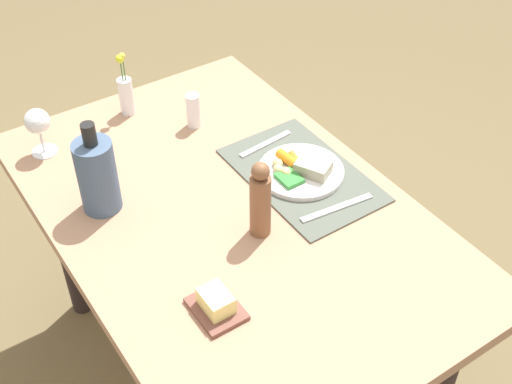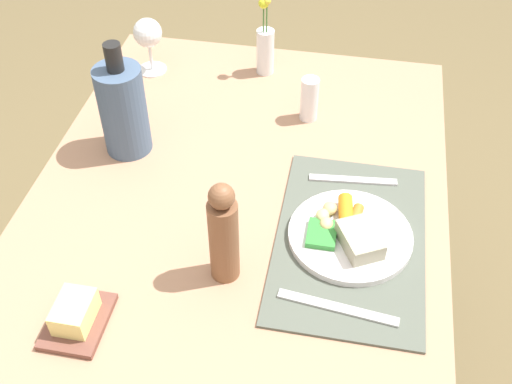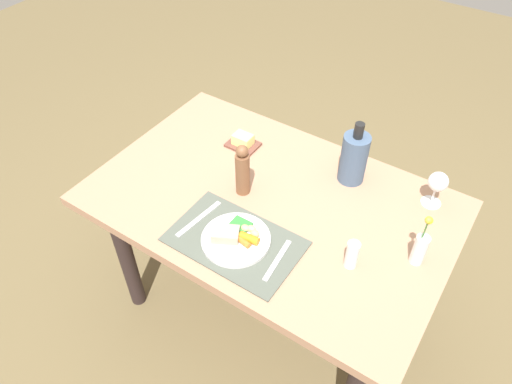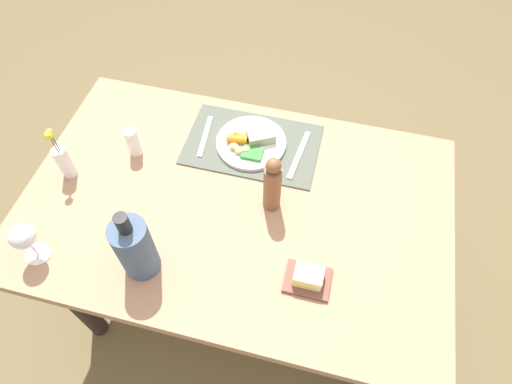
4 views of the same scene
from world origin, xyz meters
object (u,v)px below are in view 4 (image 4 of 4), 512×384
object	(u,v)px
flower_vase	(63,160)
cooler_bottle	(135,248)
butter_dish	(308,278)
dining_table	(236,219)
fork	(299,155)
wine_glass	(23,237)
pepper_mill	(272,185)
salt_shaker	(133,142)
dinner_plate	(251,142)
knife	(205,136)

from	to	relation	value
flower_vase	cooler_bottle	bearing A→B (deg)	145.30
cooler_bottle	butter_dish	size ratio (longest dim) A/B	2.05
dining_table	fork	world-z (taller)	fork
wine_glass	pepper_mill	size ratio (longest dim) A/B	0.66
dining_table	salt_shaker	distance (m)	0.43
wine_glass	butter_dish	xyz separation A→B (m)	(-0.78, -0.11, -0.08)
flower_vase	butter_dish	world-z (taller)	flower_vase
cooler_bottle	salt_shaker	xyz separation A→B (m)	(0.18, -0.38, -0.05)
flower_vase	salt_shaker	size ratio (longest dim) A/B	1.95
fork	cooler_bottle	distance (m)	0.63
dinner_plate	wine_glass	size ratio (longest dim) A/B	1.64
dining_table	wine_glass	xyz separation A→B (m)	(0.51, 0.32, 0.21)
dining_table	wine_glass	distance (m)	0.64
knife	salt_shaker	xyz separation A→B (m)	(0.21, 0.12, 0.05)
cooler_bottle	salt_shaker	size ratio (longest dim) A/B	2.44
dining_table	butter_dish	world-z (taller)	butter_dish
wine_glass	pepper_mill	distance (m)	0.71
butter_dish	wine_glass	bearing A→B (deg)	8.07
knife	flower_vase	world-z (taller)	flower_vase
fork	pepper_mill	size ratio (longest dim) A/B	0.97
fork	knife	world-z (taller)	same
flower_vase	fork	bearing A→B (deg)	-160.31
dining_table	flower_vase	distance (m)	0.59
knife	pepper_mill	distance (m)	0.37
butter_dish	cooler_bottle	bearing A→B (deg)	8.08
pepper_mill	salt_shaker	distance (m)	0.51
dinner_plate	cooler_bottle	size ratio (longest dim) A/B	0.91
dining_table	wine_glass	world-z (taller)	wine_glass
salt_shaker	butter_dish	world-z (taller)	salt_shaker
knife	cooler_bottle	world-z (taller)	cooler_bottle
fork	dinner_plate	bearing A→B (deg)	4.42
dinner_plate	cooler_bottle	world-z (taller)	cooler_bottle
fork	cooler_bottle	world-z (taller)	cooler_bottle
dinner_plate	dining_table	bearing A→B (deg)	92.03
pepper_mill	knife	bearing A→B (deg)	-36.69
fork	flower_vase	world-z (taller)	flower_vase
salt_shaker	dining_table	bearing A→B (deg)	163.55
wine_glass	flower_vase	xyz separation A→B (m)	(0.05, -0.29, -0.03)
pepper_mill	butter_dish	distance (m)	0.29
knife	dining_table	bearing A→B (deg)	121.05
dinner_plate	flower_vase	xyz separation A→B (m)	(0.55, 0.26, 0.05)
fork	pepper_mill	world-z (taller)	pepper_mill
cooler_bottle	dinner_plate	bearing A→B (deg)	-110.47
knife	salt_shaker	size ratio (longest dim) A/B	1.71
wine_glass	butter_dish	size ratio (longest dim) A/B	1.13
flower_vase	butter_dish	distance (m)	0.85
fork	cooler_bottle	size ratio (longest dim) A/B	0.81
salt_shaker	butter_dish	distance (m)	0.73
wine_glass	salt_shaker	world-z (taller)	wine_glass
fork	wine_glass	distance (m)	0.87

